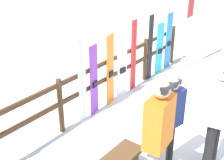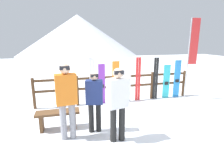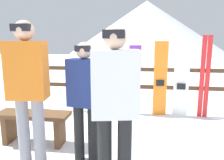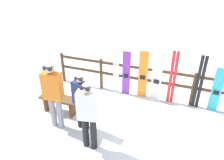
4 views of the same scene
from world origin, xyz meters
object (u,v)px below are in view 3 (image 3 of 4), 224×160
object	(u,v)px
snowboard_orange	(160,79)
ski_pair_red	(205,77)
ski_pair_white	(119,75)
snowboard_purple	(135,81)
person_orange	(28,84)
bench	(34,122)
person_navy	(85,95)
person_white	(115,101)
snowboard_white	(181,83)

from	to	relation	value
snowboard_orange	ski_pair_red	bearing A→B (deg)	0.22
ski_pair_white	snowboard_purple	size ratio (longest dim) A/B	1.15
snowboard_purple	person_orange	bearing A→B (deg)	-119.94
bench	person_orange	bearing A→B (deg)	-64.79
person_navy	snowboard_purple	size ratio (longest dim) A/B	1.06
person_orange	person_white	distance (m)	1.17
ski_pair_white	snowboard_orange	distance (m)	0.88
snowboard_purple	ski_pair_red	xyz separation A→B (m)	(1.41, 0.00, 0.11)
person_orange	snowboard_purple	size ratio (longest dim) A/B	1.23
person_navy	person_orange	bearing A→B (deg)	-165.09
ski_pair_red	person_orange	bearing A→B (deg)	-141.02
bench	snowboard_purple	bearing A→B (deg)	47.06
ski_pair_red	snowboard_orange	bearing A→B (deg)	-179.78
snowboard_orange	snowboard_white	bearing A→B (deg)	-0.02
person_navy	snowboard_white	bearing A→B (deg)	52.16
person_white	ski_pair_white	distance (m)	2.52
person_navy	person_white	world-z (taller)	person_white
bench	ski_pair_red	world-z (taller)	ski_pair_red
bench	ski_pair_white	size ratio (longest dim) A/B	0.65
person_white	ski_pair_white	xyz separation A→B (m)	(-0.22, 2.51, -0.15)
bench	person_white	world-z (taller)	person_white
snowboard_white	ski_pair_red	xyz separation A→B (m)	(0.46, 0.00, 0.13)
bench	ski_pair_white	world-z (taller)	ski_pair_white
snowboard_orange	ski_pair_red	xyz separation A→B (m)	(0.88, 0.00, 0.06)
bench	ski_pair_white	xyz separation A→B (m)	(1.14, 1.60, 0.50)
bench	ski_pair_red	distance (m)	3.34
person_white	person_orange	bearing A→B (deg)	161.63
person_orange	snowboard_white	bearing A→B (deg)	44.32
person_navy	snowboard_white	size ratio (longest dim) A/B	1.10
ski_pair_white	person_white	bearing A→B (deg)	-84.89
person_orange	ski_pair_red	distance (m)	3.41
snowboard_purple	snowboard_white	distance (m)	0.96
snowboard_orange	ski_pair_red	size ratio (longest dim) A/B	0.93
person_orange	person_white	size ratio (longest dim) A/B	1.05
snowboard_orange	snowboard_purple	bearing A→B (deg)	-179.99
person_orange	snowboard_white	xyz separation A→B (m)	(2.19, 2.13, -0.35)
person_orange	snowboard_purple	xyz separation A→B (m)	(1.23, 2.13, -0.32)
bench	person_navy	distance (m)	1.13
bench	snowboard_white	xyz separation A→B (m)	(2.44, 1.59, 0.35)
ski_pair_white	snowboard_orange	xyz separation A→B (m)	(0.87, -0.00, -0.08)
snowboard_orange	person_navy	bearing A→B (deg)	-119.22
person_navy	snowboard_purple	world-z (taller)	person_navy
person_white	snowboard_purple	distance (m)	2.52
person_white	snowboard_white	bearing A→B (deg)	66.78
ski_pair_white	snowboard_orange	world-z (taller)	ski_pair_white
person_navy	snowboard_orange	distance (m)	2.25
snowboard_white	ski_pair_white	bearing A→B (deg)	179.85
person_navy	snowboard_orange	size ratio (longest dim) A/B	1.00
person_orange	snowboard_orange	distance (m)	2.78
person_orange	snowboard_purple	world-z (taller)	person_orange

